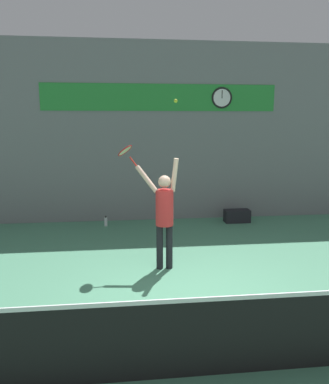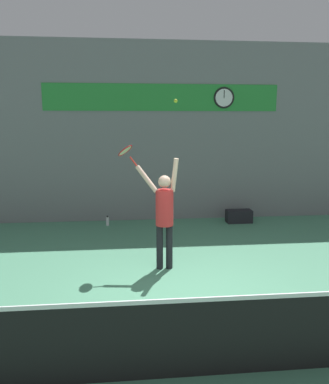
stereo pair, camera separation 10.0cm
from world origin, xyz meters
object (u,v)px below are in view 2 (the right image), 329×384
(tennis_player, at_px, (164,212))
(tennis_racket, at_px, (126,152))
(tennis_ball, at_px, (176,101))
(scoreboard_clock, at_px, (224,98))
(water_bottle, at_px, (108,221))
(equipment_bag, at_px, (239,216))

(tennis_player, xyz_separation_m, tennis_racket, (-0.71, 0.38, 1.12))
(tennis_player, bearing_deg, tennis_ball, -14.74)
(scoreboard_clock, height_order, tennis_player, scoreboard_clock)
(tennis_ball, relative_size, water_bottle, 0.24)
(tennis_ball, bearing_deg, scoreboard_clock, 63.67)
(scoreboard_clock, height_order, tennis_ball, scoreboard_clock)
(tennis_player, relative_size, water_bottle, 7.73)
(scoreboard_clock, xyz_separation_m, tennis_player, (-2.05, -3.67, -2.34))
(tennis_racket, distance_m, equipment_bag, 4.67)
(tennis_racket, height_order, equipment_bag, tennis_racket)
(scoreboard_clock, distance_m, water_bottle, 4.73)
(scoreboard_clock, relative_size, water_bottle, 2.11)
(scoreboard_clock, bearing_deg, water_bottle, -171.31)
(tennis_ball, distance_m, equipment_bag, 4.93)
(tennis_ball, height_order, equipment_bag, tennis_ball)
(tennis_ball, relative_size, equipment_bag, 0.09)
(tennis_ball, bearing_deg, equipment_bag, 54.98)
(tennis_racket, height_order, tennis_ball, tennis_ball)
(tennis_player, bearing_deg, water_bottle, 111.63)
(tennis_racket, xyz_separation_m, equipment_bag, (3.15, 2.76, -2.08))
(scoreboard_clock, bearing_deg, tennis_racket, -129.91)
(tennis_racket, bearing_deg, tennis_ball, -25.65)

